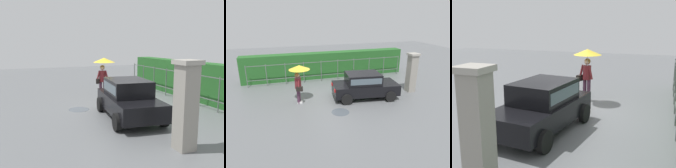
# 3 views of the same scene
# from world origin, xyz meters

# --- Properties ---
(ground_plane) EXTENTS (40.00, 40.00, 0.00)m
(ground_plane) POSITION_xyz_m (0.00, 0.00, 0.00)
(ground_plane) COLOR slate
(car) EXTENTS (3.89, 2.23, 1.48)m
(car) POSITION_xyz_m (1.48, -0.51, 0.80)
(car) COLOR black
(car) RESTS_ON ground
(pedestrian) EXTENTS (1.12, 1.12, 2.11)m
(pedestrian) POSITION_xyz_m (-2.18, -0.16, 1.65)
(pedestrian) COLOR #47283D
(pedestrian) RESTS_ON ground
(gate_pillar) EXTENTS (0.60, 0.60, 2.42)m
(gate_pillar) POSITION_xyz_m (4.68, -0.41, 1.24)
(gate_pillar) COLOR gray
(gate_pillar) RESTS_ON ground
(fence_section) EXTENTS (11.26, 0.05, 1.50)m
(fence_section) POSITION_xyz_m (0.39, 3.23, 0.83)
(fence_section) COLOR #59605B
(fence_section) RESTS_ON ground
(hedge_row) EXTENTS (12.21, 0.90, 1.90)m
(hedge_row) POSITION_xyz_m (0.39, 4.17, 0.95)
(hedge_row) COLOR #235B23
(hedge_row) RESTS_ON ground
(puddle_near) EXTENTS (0.91, 0.91, 0.00)m
(puddle_near) POSITION_xyz_m (-0.42, -1.96, 0.00)
(puddle_near) COLOR #4C545B
(puddle_near) RESTS_ON ground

